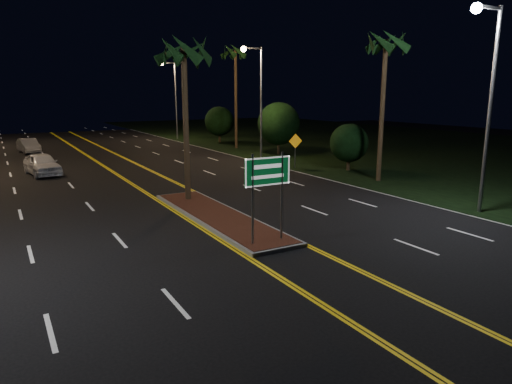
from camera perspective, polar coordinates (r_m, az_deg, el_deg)
ground at (r=14.40m, az=7.25°, el=-9.72°), size 120.00×120.00×0.00m
grass_right at (r=52.45m, az=17.20°, el=5.80°), size 40.00×110.00×0.01m
median_island at (r=20.10m, az=-4.81°, el=-3.04°), size 2.25×10.25×0.17m
highway_sign at (r=15.96m, az=1.45°, el=1.55°), size 1.80×0.08×3.20m
streetlight_right_near at (r=22.60m, az=26.91°, el=11.69°), size 1.91×0.44×9.00m
streetlight_right_mid at (r=37.62m, az=0.14°, el=12.66°), size 1.91×0.44×9.00m
streetlight_right_far at (r=55.85m, az=-10.39°, el=12.31°), size 1.91×0.44×9.00m
palm_median at (r=22.71m, az=-9.05°, el=16.91°), size 2.40×2.40×8.30m
palm_right_near at (r=29.31m, az=15.94°, el=17.35°), size 2.40×2.40×9.30m
palm_right_far at (r=45.85m, az=-2.59°, el=16.93°), size 2.40×2.40×10.30m
shrub_near at (r=32.95m, az=11.56°, el=6.02°), size 2.70×2.70×3.30m
shrub_mid at (r=41.17m, az=2.87°, el=8.52°), size 3.78×3.78×4.62m
shrub_far at (r=51.60m, az=-4.60°, el=8.81°), size 3.24×3.24×3.96m
car_near at (r=33.82m, az=-25.19°, el=3.40°), size 2.94×5.41×1.71m
car_far at (r=47.24m, az=-26.57°, el=5.34°), size 2.58×4.80×1.52m
warning_sign at (r=33.46m, az=4.94°, el=5.77°), size 1.05×0.17×2.51m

